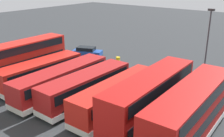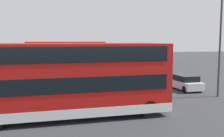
# 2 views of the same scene
# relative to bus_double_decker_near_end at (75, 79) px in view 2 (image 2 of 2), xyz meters

# --- Properties ---
(ground_plane) EXTENTS (140.00, 140.00, 0.00)m
(ground_plane) POSITION_rel_bus_double_decker_near_end_xyz_m (10.70, -9.54, -2.45)
(ground_plane) COLOR #2D3033
(bus_double_decker_near_end) EXTENTS (2.81, 11.79, 4.55)m
(bus_double_decker_near_end) POSITION_rel_bus_double_decker_near_end_xyz_m (0.00, 0.00, 0.00)
(bus_double_decker_near_end) COLOR #B71411
(bus_double_decker_near_end) RESTS_ON ground
(bus_double_decker_second) EXTENTS (2.84, 11.61, 4.55)m
(bus_double_decker_second) POSITION_rel_bus_double_decker_near_end_xyz_m (3.54, -0.30, -0.00)
(bus_double_decker_second) COLOR #B71411
(bus_double_decker_second) RESTS_ON ground
(bus_single_deck_third) EXTENTS (2.69, 11.03, 2.95)m
(bus_single_deck_third) POSITION_rel_bus_double_decker_near_end_xyz_m (7.15, -0.70, -0.83)
(bus_single_deck_third) COLOR red
(bus_single_deck_third) RESTS_ON ground
(bus_single_deck_fourth) EXTENTS (2.80, 10.98, 2.95)m
(bus_single_deck_fourth) POSITION_rel_bus_double_decker_near_end_xyz_m (10.86, -0.44, -0.83)
(bus_single_deck_fourth) COLOR #A51919
(bus_single_deck_fourth) RESTS_ON ground
(bus_single_deck_fifth) EXTENTS (2.91, 12.02, 2.95)m
(bus_single_deck_fifth) POSITION_rel_bus_double_decker_near_end_xyz_m (14.08, -0.11, -0.83)
(bus_single_deck_fifth) COLOR #A51919
(bus_single_deck_fifth) RESTS_ON ground
(bus_single_deck_sixth) EXTENTS (2.82, 10.47, 2.95)m
(bus_single_deck_sixth) POSITION_rel_bus_double_decker_near_end_xyz_m (17.76, -0.23, -0.83)
(bus_single_deck_sixth) COLOR red
(bus_single_deck_sixth) RESTS_ON ground
(bus_double_decker_seventh) EXTENTS (2.77, 10.99, 4.55)m
(bus_double_decker_seventh) POSITION_rel_bus_double_decker_near_end_xyz_m (21.50, -0.87, -0.00)
(bus_double_decker_seventh) COLOR red
(bus_double_decker_seventh) RESTS_ON ground
(car_hatchback_silver) EXTENTS (4.93, 3.42, 1.43)m
(car_hatchback_silver) POSITION_rel_bus_double_decker_near_end_xyz_m (21.78, -12.22, -1.75)
(car_hatchback_silver) COLOR #1E479E
(car_hatchback_silver) RESTS_ON ground
(car_small_green) EXTENTS (4.29, 1.95, 1.43)m
(car_small_green) POSITION_rel_bus_double_decker_near_end_xyz_m (6.86, -11.19, -1.75)
(car_small_green) COLOR silver
(car_small_green) RESTS_ON ground
(lamp_post_tall) EXTENTS (0.70, 0.30, 8.67)m
(lamp_post_tall) POSITION_rel_bus_double_decker_near_end_xyz_m (3.28, -12.36, 2.58)
(lamp_post_tall) COLOR #38383D
(lamp_post_tall) RESTS_ON ground
(waste_bin_yellow) EXTENTS (0.60, 0.60, 0.95)m
(waste_bin_yellow) POSITION_rel_bus_double_decker_near_end_xyz_m (15.63, -12.14, -1.97)
(waste_bin_yellow) COLOR yellow
(waste_bin_yellow) RESTS_ON ground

